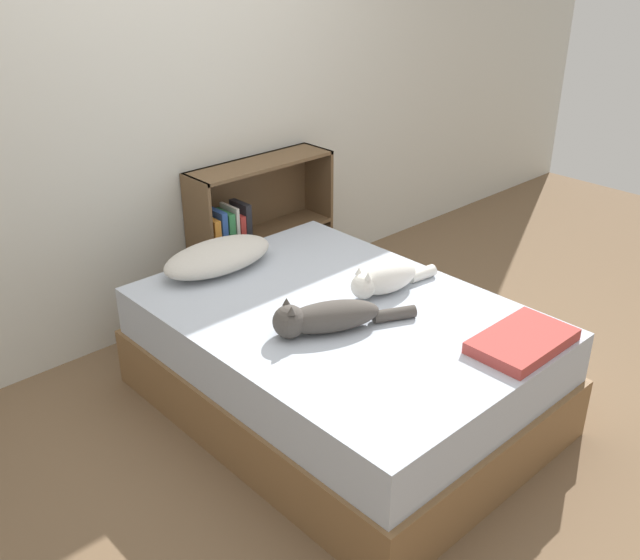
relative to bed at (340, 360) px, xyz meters
name	(u,v)px	position (x,y,z in m)	size (l,w,h in m)	color
ground_plane	(339,406)	(0.00, 0.00, -0.26)	(8.00, 8.00, 0.00)	brown
wall_back	(170,102)	(0.00, 1.29, 0.99)	(8.00, 0.06, 2.50)	silver
bed	(340,360)	(0.00, 0.00, 0.00)	(1.32, 1.82, 0.53)	brown
pillow	(218,257)	(-0.15, 0.72, 0.34)	(0.60, 0.32, 0.14)	beige
cat_light	(385,278)	(0.27, -0.01, 0.34)	(0.50, 0.20, 0.15)	white
cat_dark	(324,317)	(-0.18, -0.08, 0.33)	(0.60, 0.35, 0.16)	#47423D
bookshelf	(253,230)	(0.40, 1.15, 0.20)	(0.91, 0.26, 0.87)	brown
blanket_fold	(522,341)	(0.33, -0.73, 0.29)	(0.45, 0.27, 0.05)	#B2423D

